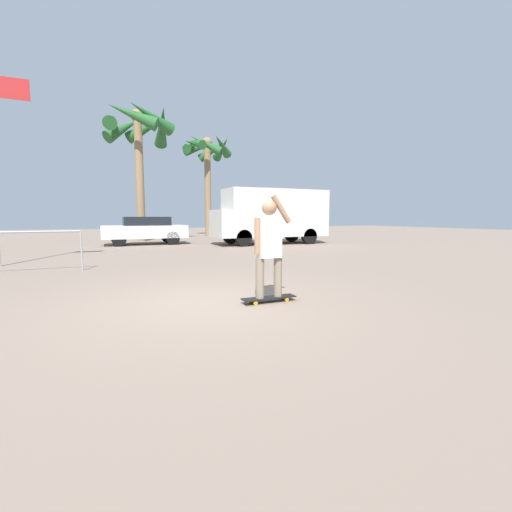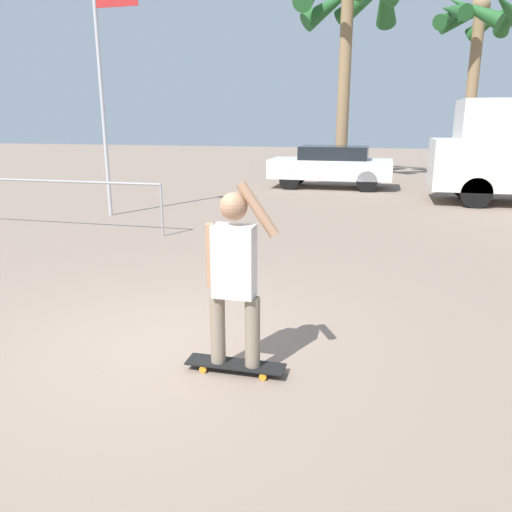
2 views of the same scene
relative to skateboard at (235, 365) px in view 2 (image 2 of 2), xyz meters
name	(u,v)px [view 2 (image 2 of 2)]	position (x,y,z in m)	size (l,w,h in m)	color
ground_plane	(159,342)	(-0.98, 0.42, -0.07)	(80.00, 80.00, 0.00)	gray
skateboard	(235,365)	(0.00, 0.00, 0.00)	(0.94, 0.23, 0.08)	black
person_skateboarder	(234,270)	(0.00, 0.00, 0.93)	(0.66, 0.24, 1.71)	gray
parked_car_white	(331,165)	(-0.51, 13.54, 0.70)	(4.16, 1.78, 1.43)	black
palm_tree_near_van	(478,27)	(4.69, 19.92, 5.95)	(3.81, 3.77, 7.32)	#8E704C
palm_tree_center_background	(348,5)	(-0.38, 16.29, 6.32)	(4.07, 4.37, 7.80)	#8E704C
flagpole	(105,76)	(-5.17, 6.96, 3.22)	(1.12, 0.12, 5.57)	#B7B7BC
plaza_railing_segment	(34,186)	(-5.98, 5.11, 0.87)	(5.92, 0.05, 1.08)	#99999E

